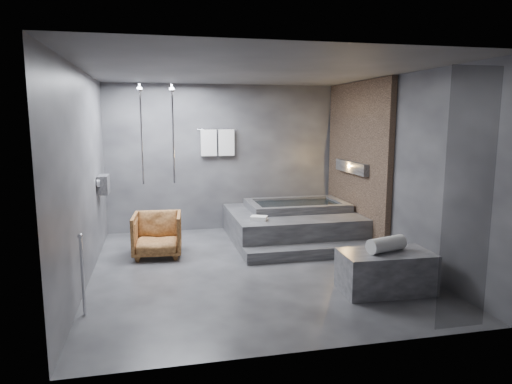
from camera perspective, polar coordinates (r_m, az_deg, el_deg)
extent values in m
plane|color=#29292B|center=(6.77, -0.55, -9.40)|extent=(5.00, 5.00, 0.00)
cube|color=#454547|center=(6.45, -0.59, 14.89)|extent=(4.50, 5.00, 0.04)
cube|color=#323237|center=(8.91, -3.91, 4.28)|extent=(4.50, 0.04, 2.80)
cube|color=#323237|center=(4.08, 6.73, -1.59)|extent=(4.50, 0.04, 2.80)
cube|color=#323237|center=(6.39, -20.72, 1.78)|extent=(0.04, 5.00, 2.80)
cube|color=#323237|center=(7.27, 17.08, 2.79)|extent=(0.04, 5.00, 2.80)
cube|color=#937156|center=(8.35, 12.50, 3.75)|extent=(0.10, 2.40, 2.78)
cube|color=#FF9938|center=(8.32, 11.97, 3.06)|extent=(0.14, 1.20, 0.20)
cube|color=slate|center=(7.80, -18.52, 0.90)|extent=(0.16, 0.42, 0.30)
imported|color=beige|center=(7.70, -18.51, 0.47)|extent=(0.08, 0.08, 0.21)
imported|color=beige|center=(7.91, -18.35, 0.48)|extent=(0.07, 0.07, 0.15)
cylinder|color=silver|center=(8.34, -10.34, 7.26)|extent=(0.04, 0.04, 1.80)
cylinder|color=silver|center=(8.34, -14.15, 7.13)|extent=(0.04, 0.04, 1.80)
cylinder|color=silver|center=(8.80, -4.87, 7.79)|extent=(0.75, 0.02, 0.02)
cube|color=white|center=(8.77, -5.93, 6.14)|extent=(0.30, 0.06, 0.50)
cube|color=white|center=(8.82, -3.73, 6.18)|extent=(0.30, 0.06, 0.50)
cylinder|color=silver|center=(5.42, -20.86, -9.80)|extent=(0.04, 0.04, 0.90)
cube|color=black|center=(4.92, 24.99, -1.14)|extent=(0.55, 0.01, 2.60)
cube|color=#2E2E30|center=(8.31, 4.47, -4.12)|extent=(2.20, 2.00, 0.50)
cube|color=#2E2E30|center=(7.27, 7.19, -7.42)|extent=(2.20, 0.36, 0.18)
cube|color=#38383B|center=(6.04, 15.89, -9.54)|extent=(1.15, 0.66, 0.51)
imported|color=#4F2D13|center=(7.39, -12.24, -5.22)|extent=(0.79, 0.81, 0.69)
cylinder|color=silver|center=(5.96, 15.98, -6.30)|extent=(0.56, 0.34, 0.19)
cube|color=white|center=(7.51, 0.36, -3.29)|extent=(0.32, 0.29, 0.07)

